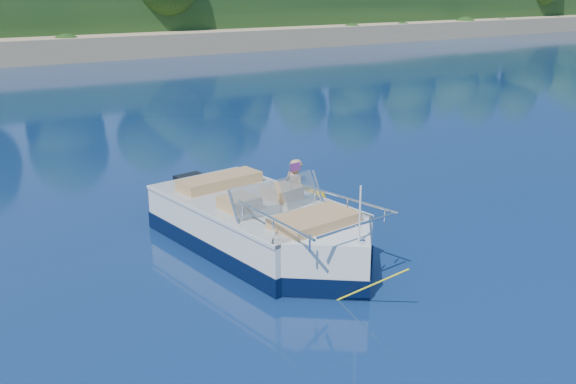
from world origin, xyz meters
name	(u,v)px	position (x,y,z in m)	size (l,w,h in m)	color
ground	(267,325)	(0.00, 0.00, 0.00)	(160.00, 160.00, 0.00)	#08173E
motorboat	(266,230)	(1.45, 2.24, 0.39)	(2.45, 5.97, 1.99)	white
tow_tube	(294,200)	(3.35, 4.08, 0.10)	(1.80, 1.80, 0.38)	#FFBD04
boy	(293,203)	(3.37, 4.11, 0.00)	(0.57, 0.37, 1.57)	tan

